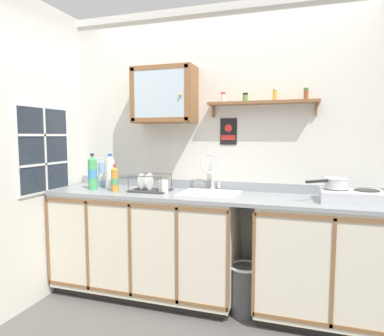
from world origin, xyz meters
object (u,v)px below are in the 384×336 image
object	(u,v)px
hot_plate_stove	(351,196)
dish_rack	(149,188)
bottle_opaque_white_0	(110,173)
trash_bin	(245,289)
mug	(163,186)
saucepan	(336,183)
sink	(210,196)
bottle_water_blue_1	(102,174)
bottle_juice_amber_3	(115,179)
wall_cabinet	(164,95)
warning_sign	(228,132)
bottle_soda_green_2	(93,173)

from	to	relation	value
hot_plate_stove	dish_rack	distance (m)	1.65
bottle_opaque_white_0	trash_bin	size ratio (longest dim) A/B	0.79
bottle_opaque_white_0	mug	world-z (taller)	bottle_opaque_white_0
hot_plate_stove	saucepan	world-z (taller)	saucepan
dish_rack	trash_bin	bearing A→B (deg)	-5.83
sink	bottle_water_blue_1	bearing A→B (deg)	176.33
bottle_juice_amber_3	sink	bearing A→B (deg)	9.54
bottle_opaque_white_0	bottle_juice_amber_3	world-z (taller)	bottle_opaque_white_0
saucepan	wall_cabinet	world-z (taller)	wall_cabinet
bottle_water_blue_1	wall_cabinet	bearing A→B (deg)	3.89
bottle_opaque_white_0	trash_bin	distance (m)	1.56
bottle_water_blue_1	warning_sign	size ratio (longest dim) A/B	1.22
bottle_juice_amber_3	saucepan	bearing A→B (deg)	4.00
bottle_opaque_white_0	bottle_juice_amber_3	xyz separation A→B (m)	(0.11, -0.11, -0.04)
hot_plate_stove	bottle_juice_amber_3	bearing A→B (deg)	-176.83
bottle_soda_green_2	bottle_juice_amber_3	xyz separation A→B (m)	(0.26, -0.04, -0.05)
wall_cabinet	bottle_soda_green_2	bearing A→B (deg)	-161.30
bottle_soda_green_2	trash_bin	distance (m)	1.68
hot_plate_stove	saucepan	size ratio (longest dim) A/B	1.39
bottle_opaque_white_0	dish_rack	size ratio (longest dim) A/B	0.97
warning_sign	trash_bin	bearing A→B (deg)	-58.24
sink	dish_rack	bearing A→B (deg)	-177.27
bottle_juice_amber_3	trash_bin	xyz separation A→B (m)	(1.16, 0.02, -0.86)
sink	dish_rack	distance (m)	0.56
sink	bottle_water_blue_1	xyz separation A→B (m)	(-1.10, 0.07, 0.15)
bottle_soda_green_2	dish_rack	world-z (taller)	bottle_soda_green_2
bottle_soda_green_2	dish_rack	distance (m)	0.56
bottle_water_blue_1	dish_rack	bearing A→B (deg)	-10.01
saucepan	dish_rack	size ratio (longest dim) A/B	0.94
saucepan	mug	size ratio (longest dim) A/B	2.51
hot_plate_stove	bottle_water_blue_1	size ratio (longest dim) A/B	1.53
bottle_juice_amber_3	trash_bin	bearing A→B (deg)	1.17
saucepan	bottle_water_blue_1	distance (m)	2.09
hot_plate_stove	bottle_soda_green_2	world-z (taller)	bottle_soda_green_2
hot_plate_stove	trash_bin	distance (m)	1.11
bottle_opaque_white_0	dish_rack	distance (m)	0.41
wall_cabinet	warning_sign	world-z (taller)	wall_cabinet
mug	trash_bin	distance (m)	1.09
bottle_water_blue_1	dish_rack	world-z (taller)	bottle_water_blue_1
sink	bottle_water_blue_1	size ratio (longest dim) A/B	1.72
bottle_soda_green_2	mug	distance (m)	0.69
sink	bottle_opaque_white_0	xyz separation A→B (m)	(-0.95, -0.03, 0.17)
sink	mug	xyz separation A→B (m)	(-0.40, -0.06, 0.07)
saucepan	wall_cabinet	distance (m)	1.63
sink	trash_bin	bearing A→B (deg)	-19.56
bottle_opaque_white_0	bottle_juice_amber_3	size ratio (longest dim) A/B	1.35
warning_sign	trash_bin	size ratio (longest dim) A/B	0.57
sink	saucepan	bearing A→B (deg)	-0.72
sink	saucepan	size ratio (longest dim) A/B	1.56
bottle_soda_green_2	wall_cabinet	world-z (taller)	wall_cabinet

